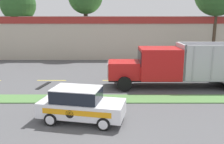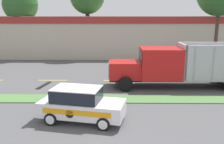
% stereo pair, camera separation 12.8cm
% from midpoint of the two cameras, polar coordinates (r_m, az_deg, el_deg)
% --- Properties ---
extents(grass_verge, '(120.00, 1.62, 0.06)m').
position_cam_midpoint_polar(grass_verge, '(16.03, -2.96, -6.13)').
color(grass_verge, '#517F42').
rests_on(grass_verge, ground_plane).
extents(centre_line_3, '(2.40, 0.14, 0.01)m').
position_cam_midpoint_polar(centre_line_3, '(21.23, -13.62, -1.86)').
color(centre_line_3, yellow).
rests_on(centre_line_3, ground_plane).
extents(centre_line_4, '(2.40, 0.14, 0.01)m').
position_cam_midpoint_polar(centre_line_4, '(20.63, 1.12, -1.92)').
color(centre_line_4, yellow).
rests_on(centre_line_4, ground_plane).
extents(centre_line_5, '(2.40, 0.14, 0.01)m').
position_cam_midpoint_polar(centre_line_5, '(21.41, 15.74, -1.86)').
color(centre_line_5, yellow).
rests_on(centre_line_5, ground_plane).
extents(dump_truck_lead, '(11.80, 2.80, 3.25)m').
position_cam_midpoint_polar(dump_truck_lead, '(19.09, 14.18, 1.20)').
color(dump_truck_lead, black).
rests_on(dump_truck_lead, ground_plane).
extents(rally_car, '(4.49, 2.57, 1.76)m').
position_cam_midpoint_polar(rally_car, '(12.66, -7.36, -7.33)').
color(rally_car, white).
rests_on(rally_car, ground_plane).
extents(store_building_backdrop, '(43.91, 12.10, 5.20)m').
position_cam_midpoint_polar(store_building_backdrop, '(36.06, -3.54, 8.47)').
color(store_building_backdrop, '#BCB29E').
rests_on(store_building_backdrop, ground_plane).
extents(tree_behind_left, '(4.24, 4.24, 9.78)m').
position_cam_midpoint_polar(tree_behind_left, '(33.47, -20.65, 14.87)').
color(tree_behind_left, '#473828').
rests_on(tree_behind_left, ground_plane).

